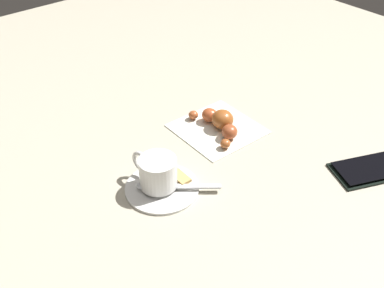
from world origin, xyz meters
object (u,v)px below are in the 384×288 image
(napkin, at_px, (217,128))
(espresso_cup, at_px, (157,172))
(cell_phone, at_px, (371,169))
(teaspoon, at_px, (165,186))
(croissant, at_px, (220,122))
(saucer, at_px, (162,187))
(sugar_packet, at_px, (174,172))

(napkin, bearing_deg, espresso_cup, -162.49)
(napkin, height_order, cell_phone, cell_phone)
(teaspoon, distance_m, croissant, 0.21)
(cell_phone, bearing_deg, napkin, 113.98)
(saucer, bearing_deg, cell_phone, -33.01)
(napkin, xyz_separation_m, croissant, (0.00, -0.00, 0.02))
(sugar_packet, bearing_deg, espresso_cup, 95.38)
(teaspoon, relative_size, sugar_packet, 1.66)
(saucer, distance_m, espresso_cup, 0.03)
(saucer, height_order, sugar_packet, sugar_packet)
(teaspoon, height_order, cell_phone, teaspoon)
(croissant, bearing_deg, teaspoon, -159.49)
(sugar_packet, bearing_deg, teaspoon, 118.17)
(cell_phone, bearing_deg, sugar_packet, 142.60)
(saucer, xyz_separation_m, sugar_packet, (0.03, 0.01, 0.01))
(espresso_cup, distance_m, teaspoon, 0.03)
(espresso_cup, relative_size, sugar_packet, 1.29)
(sugar_packet, distance_m, cell_phone, 0.35)
(croissant, bearing_deg, cell_phone, -66.11)
(saucer, xyz_separation_m, espresso_cup, (-0.00, 0.01, 0.03))
(teaspoon, height_order, croissant, croissant)
(espresso_cup, relative_size, teaspoon, 0.78)
(saucer, height_order, teaspoon, teaspoon)
(teaspoon, relative_size, cell_phone, 0.77)
(saucer, distance_m, cell_phone, 0.37)
(teaspoon, relative_size, croissant, 0.85)
(saucer, bearing_deg, napkin, 19.62)
(saucer, relative_size, napkin, 0.83)
(napkin, height_order, croissant, croissant)
(espresso_cup, xyz_separation_m, napkin, (0.20, 0.06, -0.03))
(espresso_cup, bearing_deg, teaspoon, -76.25)
(espresso_cup, height_order, croissant, espresso_cup)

